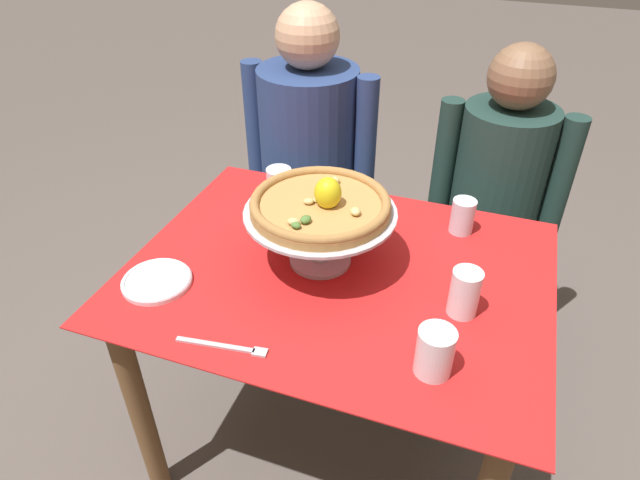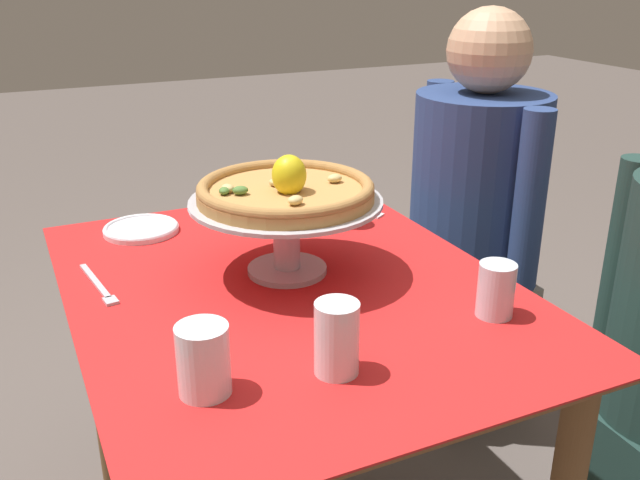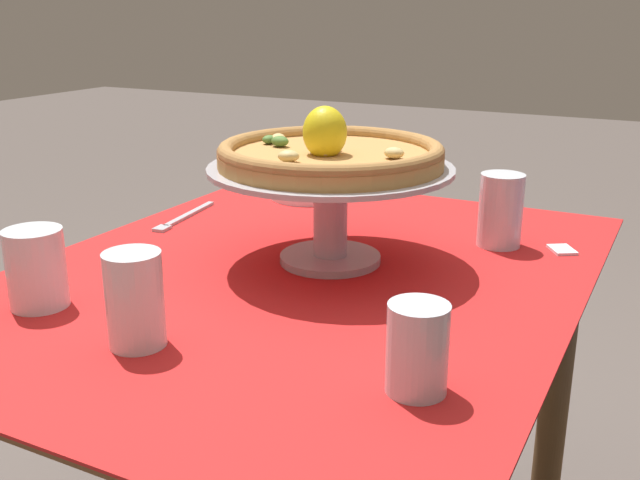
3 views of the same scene
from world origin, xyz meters
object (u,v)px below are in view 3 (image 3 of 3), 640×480
(pizza_stand, at_px, (330,193))
(side_plate, at_px, (310,193))
(pizza, at_px, (330,153))
(dinner_fork, at_px, (183,218))
(sugar_packet, at_px, (562,250))
(water_glass_back_right, at_px, (417,354))
(water_glass_side_right, at_px, (135,306))
(water_glass_front_right, at_px, (37,272))
(water_glass_back_left, at_px, (500,215))

(pizza_stand, distance_m, side_plate, 0.44)
(pizza_stand, bearing_deg, pizza, -16.25)
(dinner_fork, bearing_deg, sugar_packet, 101.38)
(pizza_stand, relative_size, side_plate, 2.21)
(pizza, distance_m, water_glass_back_right, 0.45)
(pizza, bearing_deg, pizza_stand, 163.75)
(sugar_packet, bearing_deg, water_glass_side_right, -33.26)
(dinner_fork, bearing_deg, water_glass_front_right, 11.54)
(water_glass_back_right, bearing_deg, pizza, -140.77)
(water_glass_back_left, bearing_deg, water_glass_front_right, -41.65)
(pizza, bearing_deg, sugar_packet, 125.06)
(pizza, xyz_separation_m, sugar_packet, (-0.23, 0.33, -0.18))
(pizza, relative_size, water_glass_back_right, 3.49)
(pizza, height_order, water_glass_back_left, pizza)
(water_glass_side_right, xyz_separation_m, water_glass_back_right, (-0.05, 0.34, -0.01))
(water_glass_front_right, bearing_deg, dinner_fork, -168.46)
(water_glass_front_right, distance_m, side_plate, 0.71)
(pizza_stand, xyz_separation_m, dinner_fork, (-0.09, -0.36, -0.11))
(pizza, height_order, side_plate, pizza)
(water_glass_back_right, bearing_deg, sugar_packet, 174.24)
(side_plate, xyz_separation_m, sugar_packet, (0.13, 0.55, -0.01))
(dinner_fork, bearing_deg, side_plate, 152.84)
(pizza_stand, height_order, water_glass_back_left, pizza_stand)
(water_glass_front_right, distance_m, water_glass_back_left, 0.75)
(pizza_stand, height_order, dinner_fork, pizza_stand)
(side_plate, height_order, sugar_packet, side_plate)
(pizza_stand, xyz_separation_m, sugar_packet, (-0.23, 0.33, -0.11))
(pizza, xyz_separation_m, water_glass_side_right, (0.38, -0.07, -0.13))
(side_plate, relative_size, sugar_packet, 3.50)
(side_plate, xyz_separation_m, dinner_fork, (0.27, -0.14, -0.01))
(pizza, xyz_separation_m, water_glass_back_left, (-0.21, 0.22, -0.13))
(side_plate, bearing_deg, sugar_packet, 76.80)
(water_glass_back_right, bearing_deg, dinner_fork, -123.52)
(water_glass_back_right, relative_size, dinner_fork, 0.48)
(pizza_stand, height_order, sugar_packet, pizza_stand)
(water_glass_front_right, bearing_deg, water_glass_back_left, 138.35)
(pizza_stand, bearing_deg, side_plate, -147.56)
(pizza_stand, bearing_deg, water_glass_front_right, -38.36)
(water_glass_front_right, bearing_deg, water_glass_back_right, 91.75)
(water_glass_front_right, bearing_deg, pizza_stand, 141.64)
(pizza, relative_size, water_glass_front_right, 3.18)
(water_glass_back_right, bearing_deg, side_plate, -144.22)
(water_glass_back_right, distance_m, water_glass_back_left, 0.54)
(pizza, xyz_separation_m, side_plate, (-0.36, -0.23, -0.17))
(water_glass_side_right, bearing_deg, water_glass_front_right, -99.26)
(pizza_stand, xyz_separation_m, water_glass_back_left, (-0.21, 0.22, -0.06))
(sugar_packet, bearing_deg, dinner_fork, -78.62)
(water_glass_front_right, height_order, side_plate, water_glass_front_right)
(water_glass_front_right, bearing_deg, side_plate, 176.05)
(pizza, bearing_deg, water_glass_side_right, -10.90)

